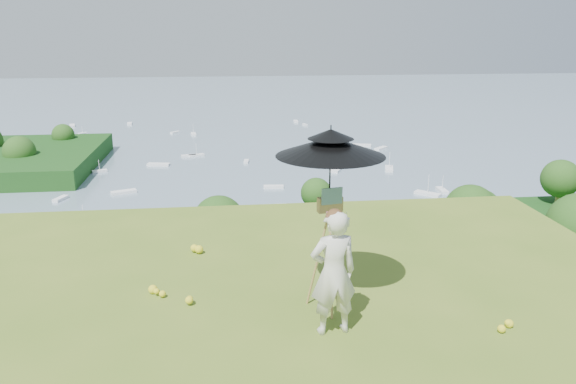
{
  "coord_description": "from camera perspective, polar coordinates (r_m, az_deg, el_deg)",
  "views": [
    {
      "loc": [
        0.73,
        -4.24,
        3.56
      ],
      "look_at": [
        1.78,
        4.75,
        0.91
      ],
      "focal_mm": 35.0,
      "sensor_mm": 36.0,
      "label": 1
    }
  ],
  "objects": [
    {
      "name": "moored_boats",
      "position": [
        169.89,
        -10.97,
        3.36
      ],
      "size": [
        140.0,
        140.0,
        0.7
      ],
      "primitive_type": null,
      "color": "white",
      "rests_on": "bay_water"
    },
    {
      "name": "painter",
      "position": [
        6.72,
        4.63,
        -8.19
      ],
      "size": [
        0.61,
        0.45,
        1.56
      ],
      "primitive_type": "imported",
      "rotation": [
        0.0,
        0.0,
        3.27
      ],
      "color": "silver",
      "rests_on": "ground"
    },
    {
      "name": "slope_trees",
      "position": [
        43.42,
        -7.06,
        -9.13
      ],
      "size": [
        110.0,
        50.0,
        6.0
      ],
      "primitive_type": null,
      "color": "#224715",
      "rests_on": "forest_slope"
    },
    {
      "name": "painter_cap",
      "position": [
        6.45,
        4.78,
        -2.22
      ],
      "size": [
        0.24,
        0.27,
        0.1
      ],
      "primitive_type": null,
      "rotation": [
        0.0,
        0.0,
        0.14
      ],
      "color": "#D47485",
      "rests_on": "painter"
    },
    {
      "name": "field_easel",
      "position": [
        7.26,
        4.19,
        -5.8
      ],
      "size": [
        0.75,
        0.75,
        1.67
      ],
      "primitive_type": null,
      "rotation": [
        0.0,
        0.0,
        0.2
      ],
      "color": "olive",
      "rests_on": "ground"
    },
    {
      "name": "shoreline_tier",
      "position": [
        88.57,
        -6.53,
        -10.33
      ],
      "size": [
        170.0,
        28.0,
        8.0
      ],
      "primitive_type": "cube",
      "color": "gray",
      "rests_on": "bay_water"
    },
    {
      "name": "bay_water",
      "position": [
        247.11,
        -6.8,
        7.46
      ],
      "size": [
        700.0,
        700.0,
        0.0
      ],
      "primitive_type": "plane",
      "color": "slate",
      "rests_on": "ground"
    },
    {
      "name": "sun_umbrella",
      "position": [
        6.96,
        4.3,
        2.49
      ],
      "size": [
        1.53,
        1.53,
        1.06
      ],
      "primitive_type": null,
      "rotation": [
        0.0,
        0.0,
        0.14
      ],
      "color": "black",
      "rests_on": "field_easel"
    },
    {
      "name": "harbor_town",
      "position": [
        85.86,
        -6.67,
        -6.45
      ],
      "size": [
        110.0,
        22.0,
        5.0
      ],
      "primitive_type": null,
      "color": "silver",
      "rests_on": "shoreline_tier"
    }
  ]
}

